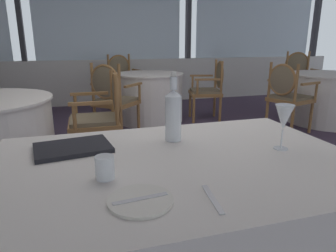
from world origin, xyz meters
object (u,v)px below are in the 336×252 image
object	(u,v)px
water_bottle	(173,113)
water_tumbler	(105,167)
dining_chair_3_0	(122,78)
dining_chair_1_2	(299,75)
dining_chair_3_2	(211,86)
dining_chair_1_0	(287,92)
wine_glass	(284,118)
menu_book	(73,148)
side_plate	(141,200)
dining_chair_0_2	(102,113)
dining_chair_3_1	(112,95)

from	to	relation	value
water_bottle	water_tumbler	size ratio (longest dim) A/B	4.00
water_tumbler	dining_chair_3_0	bearing A→B (deg)	81.06
dining_chair_1_2	dining_chair_3_2	bearing A→B (deg)	-65.12
dining_chair_1_2	dining_chair_1_0	bearing A→B (deg)	-29.84
water_bottle	dining_chair_3_2	world-z (taller)	water_bottle
dining_chair_3_2	wine_glass	bearing A→B (deg)	83.71
dining_chair_1_2	dining_chair_3_0	xyz separation A→B (m)	(-3.11, 0.73, -0.02)
menu_book	dining_chair_1_2	size ratio (longest dim) A/B	0.32
water_tumbler	dining_chair_1_0	world-z (taller)	dining_chair_1_0
dining_chair_1_2	dining_chair_3_2	xyz separation A→B (m)	(-1.92, -0.38, -0.06)
side_plate	water_tumbler	distance (m)	0.22
menu_book	dining_chair_0_2	xyz separation A→B (m)	(0.24, 1.49, -0.19)
water_tumbler	dining_chair_3_0	xyz separation A→B (m)	(0.69, 4.38, -0.20)
water_bottle	water_tumbler	xyz separation A→B (m)	(-0.36, -0.34, -0.09)
dining_chair_1_2	side_plate	bearing A→B (deg)	-30.43
side_plate	dining_chair_3_2	world-z (taller)	dining_chair_3_2
water_tumbler	dining_chair_3_2	distance (m)	3.78
side_plate	dining_chair_3_2	xyz separation A→B (m)	(1.80, 3.47, -0.20)
water_bottle	wine_glass	xyz separation A→B (m)	(0.43, -0.26, 0.01)
menu_book	dining_chair_1_0	distance (m)	3.34
wine_glass	dining_chair_3_0	distance (m)	4.31
dining_chair_0_2	dining_chair_1_0	distance (m)	2.48
side_plate	dining_chair_1_2	distance (m)	5.35
side_plate	dining_chair_3_2	distance (m)	3.91
menu_book	dining_chair_3_2	bearing A→B (deg)	47.43
dining_chair_1_2	dining_chair_3_2	world-z (taller)	dining_chair_1_2
dining_chair_3_1	dining_chair_1_2	bearing A→B (deg)	-33.23
wine_glass	water_tumbler	size ratio (longest dim) A/B	2.42
wine_glass	dining_chair_0_2	world-z (taller)	wine_glass
wine_glass	dining_chair_1_2	world-z (taller)	dining_chair_1_2
dining_chair_1_0	dining_chair_1_2	bearing A→B (deg)	30.16
dining_chair_3_2	water_tumbler	bearing A→B (deg)	72.72
wine_glass	dining_chair_0_2	size ratio (longest dim) A/B	0.22
water_tumbler	dining_chair_3_1	bearing A→B (deg)	83.26
dining_chair_1_0	dining_chair_3_1	distance (m)	2.27
dining_chair_0_2	dining_chair_3_0	distance (m)	2.61
dining_chair_0_2	dining_chair_3_2	size ratio (longest dim) A/B	1.01
dining_chair_3_0	dining_chair_0_2	bearing A→B (deg)	-29.64
dining_chair_0_2	water_tumbler	bearing A→B (deg)	87.18
dining_chair_3_2	dining_chair_1_0	bearing A→B (deg)	138.24
water_tumbler	dining_chair_1_0	distance (m)	3.47
dining_chair_1_0	dining_chair_3_1	world-z (taller)	dining_chair_3_1
water_bottle	dining_chair_3_1	world-z (taller)	water_bottle
side_plate	water_tumbler	size ratio (longest dim) A/B	2.41
water_bottle	wine_glass	world-z (taller)	water_bottle
dining_chair_0_2	dining_chair_1_2	xyz separation A→B (m)	(3.67, 1.83, 0.04)
dining_chair_1_0	dining_chair_1_2	distance (m)	1.82
dining_chair_0_2	water_bottle	bearing A→B (deg)	100.12
wine_glass	dining_chair_0_2	bearing A→B (deg)	110.79
dining_chair_3_2	side_plate	bearing A→B (deg)	75.26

